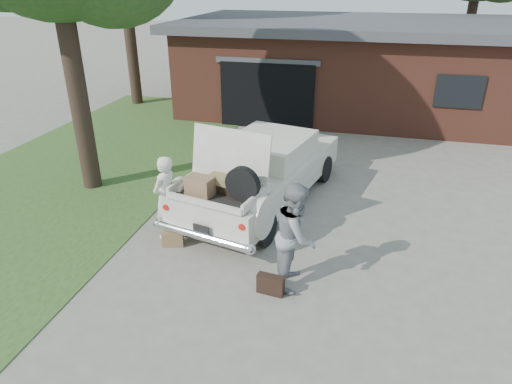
# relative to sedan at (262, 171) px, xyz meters

# --- Properties ---
(ground) EXTENTS (90.00, 90.00, 0.00)m
(ground) POSITION_rel_sedan_xyz_m (0.31, -2.39, -0.76)
(ground) COLOR gray
(ground) RESTS_ON ground
(grass_strip) EXTENTS (6.00, 16.00, 0.02)m
(grass_strip) POSITION_rel_sedan_xyz_m (-5.19, 0.61, -0.75)
(grass_strip) COLOR #2D4C1E
(grass_strip) RESTS_ON ground
(house) EXTENTS (12.80, 7.80, 3.30)m
(house) POSITION_rel_sedan_xyz_m (1.29, 9.08, 0.91)
(house) COLOR brown
(house) RESTS_ON ground
(sedan) EXTENTS (3.09, 5.50, 2.15)m
(sedan) POSITION_rel_sedan_xyz_m (0.00, 0.00, 0.00)
(sedan) COLOR silver
(sedan) RESTS_ON ground
(woman_left) EXTENTS (0.54, 0.70, 1.71)m
(woman_left) POSITION_rel_sedan_xyz_m (-1.48, -1.97, 0.09)
(woman_left) COLOR silver
(woman_left) RESTS_ON ground
(woman_right) EXTENTS (0.71, 0.90, 1.85)m
(woman_right) POSITION_rel_sedan_xyz_m (1.27, -2.88, 0.16)
(woman_right) COLOR gray
(woman_right) RESTS_ON ground
(suitcase_left) EXTENTS (0.43, 0.23, 0.32)m
(suitcase_left) POSITION_rel_sedan_xyz_m (-1.22, -2.34, -0.61)
(suitcase_left) COLOR olive
(suitcase_left) RESTS_ON ground
(suitcase_right) EXTENTS (0.47, 0.20, 0.35)m
(suitcase_right) POSITION_rel_sedan_xyz_m (0.95, -3.30, -0.59)
(suitcase_right) COLOR black
(suitcase_right) RESTS_ON ground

